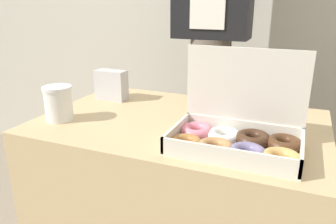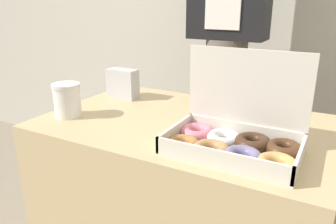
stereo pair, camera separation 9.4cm
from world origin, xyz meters
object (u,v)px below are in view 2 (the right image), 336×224
coffee_cup (67,100)px  napkin_holder (123,84)px  donut_box (235,139)px  person_customer (228,29)px

coffee_cup → napkin_holder: napkin_holder is taller
donut_box → person_customer: 0.81m
donut_box → napkin_holder: donut_box is taller
napkin_holder → person_customer: person_customer is taller
coffee_cup → napkin_holder: bearing=83.2°
donut_box → person_customer: (-0.28, 0.72, 0.22)m
napkin_holder → person_customer: 0.56m
coffee_cup → person_customer: person_customer is taller
napkin_holder → coffee_cup: bearing=-96.8°
donut_box → coffee_cup: 0.60m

